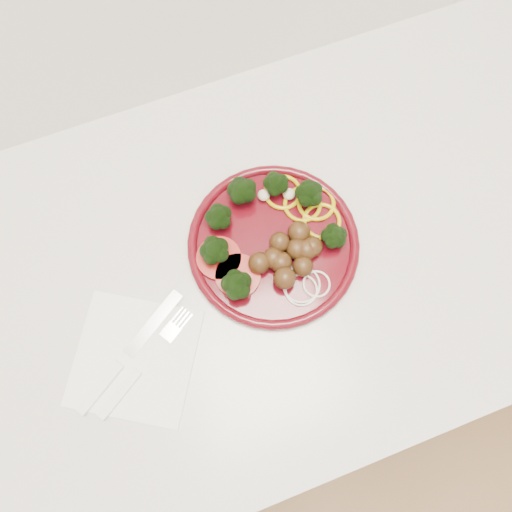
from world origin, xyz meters
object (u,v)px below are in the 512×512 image
object	(u,v)px
napkin	(135,358)
fork	(131,381)
knife	(117,367)
plate	(273,240)

from	to	relation	value
napkin	fork	bearing A→B (deg)	-114.79
knife	fork	distance (m)	0.03
plate	fork	distance (m)	0.27
knife	fork	bearing A→B (deg)	-97.00
napkin	knife	world-z (taller)	knife
plate	knife	bearing A→B (deg)	-160.93
plate	knife	world-z (taller)	plate
knife	plate	bearing A→B (deg)	-12.84
knife	fork	size ratio (longest dim) A/B	1.13
napkin	knife	distance (m)	0.02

